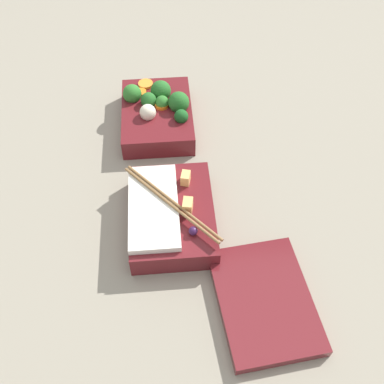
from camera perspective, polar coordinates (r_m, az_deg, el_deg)
The scene contains 4 objects.
ground_plane at distance 0.87m, azimuth -4.06°, elevation 2.69°, with size 3.00×3.00×0.00m, color gray.
bento_tray_vegetable at distance 0.94m, azimuth -4.59°, elevation 10.01°, with size 0.20×0.14×0.08m.
bento_tray_rice at distance 0.77m, azimuth -2.82°, elevation -2.82°, with size 0.20×0.16×0.07m.
bento_lid at distance 0.71m, azimuth 9.16°, elevation -13.42°, with size 0.19×0.14×0.02m, color maroon.
Camera 1 is at (0.58, 0.01, 0.65)m, focal length 42.00 mm.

